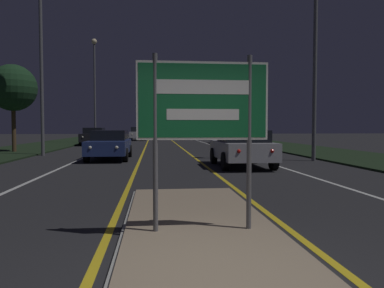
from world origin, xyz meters
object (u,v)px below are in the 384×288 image
object	(u,v)px
streetlight_left_far	(95,78)
highway_sign	(203,109)
streetlight_right_near	(315,26)
car_approaching_0	(110,144)
car_approaching_2	(138,133)
car_receding_1	(240,138)
car_receding_2	(225,136)
streetlight_left_near	(41,39)
car_receding_3	(180,133)
car_receding_0	(242,147)
car_approaching_1	(94,136)

from	to	relation	value
streetlight_left_far	highway_sign	bearing A→B (deg)	-78.63
streetlight_right_near	car_approaching_0	xyz separation A→B (m)	(-9.37, 1.75, -5.38)
streetlight_left_far	streetlight_right_near	xyz separation A→B (m)	(12.79, -19.62, -0.03)
car_approaching_0	highway_sign	bearing A→B (deg)	-77.88
car_approaching_2	car_receding_1	bearing A→B (deg)	-63.90
streetlight_left_far	car_approaching_2	size ratio (longest dim) A/B	2.14
highway_sign	car_receding_2	world-z (taller)	highway_sign
streetlight_right_near	car_receding_1	size ratio (longest dim) A/B	2.03
car_receding_1	car_receding_2	distance (m)	7.24
car_receding_1	car_approaching_2	size ratio (longest dim) A/B	0.99
highway_sign	streetlight_left_near	distance (m)	17.57
highway_sign	car_approaching_2	xyz separation A→B (m)	(-2.52, 38.47, -1.01)
highway_sign	car_receding_3	world-z (taller)	highway_sign
car_approaching_2	streetlight_left_far	bearing A→B (deg)	-115.78
streetlight_left_far	car_receding_0	world-z (taller)	streetlight_left_far
car_receding_2	car_approaching_1	bearing A→B (deg)	-171.22
streetlight_left_near	car_receding_0	world-z (taller)	streetlight_left_near
highway_sign	streetlight_left_far	size ratio (longest dim) A/B	0.25
streetlight_right_near	car_receding_1	xyz separation A→B (m)	(-0.95, 10.59, -5.39)
streetlight_right_near	car_receding_2	size ratio (longest dim) A/B	2.11
streetlight_right_near	car_receding_3	bearing A→B (deg)	97.39
streetlight_left_near	streetlight_left_far	distance (m)	15.20
streetlight_left_far	car_receding_2	size ratio (longest dim) A/B	2.24
car_approaching_0	car_receding_1	bearing A→B (deg)	46.37
streetlight_right_near	car_approaching_1	distance (m)	20.92
streetlight_left_far	car_approaching_2	xyz separation A→B (m)	(3.68, 7.62, -5.34)
car_approaching_1	streetlight_right_near	bearing A→B (deg)	-52.38
car_approaching_0	car_approaching_2	xyz separation A→B (m)	(0.26, 25.49, 0.07)
car_approaching_1	streetlight_left_near	bearing A→B (deg)	-94.38
streetlight_left_far	car_receding_3	xyz separation A→B (m)	(8.81, 11.02, -5.38)
streetlight_left_far	car_approaching_1	xyz separation A→B (m)	(0.44, -3.60, -5.36)
car_receding_1	car_receding_3	world-z (taller)	car_receding_3
car_approaching_0	streetlight_left_far	bearing A→B (deg)	100.83
highway_sign	car_receding_3	size ratio (longest dim) A/B	0.56
streetlight_right_near	car_approaching_1	xyz separation A→B (m)	(-12.35, 16.02, -5.34)
car_receding_0	car_receding_2	distance (m)	20.21
highway_sign	car_receding_2	xyz separation A→B (m)	(5.90, 29.05, -1.08)
streetlight_right_near	car_receding_0	xyz separation A→B (m)	(-3.87, -2.13, -5.35)
car_receding_2	car_approaching_0	bearing A→B (deg)	-118.39
streetlight_left_near	car_receding_0	xyz separation A→B (m)	(9.37, -6.56, -5.46)
car_receding_0	car_approaching_1	size ratio (longest dim) A/B	1.00
highway_sign	car_approaching_2	size ratio (longest dim) A/B	0.54
streetlight_left_near	car_receding_2	distance (m)	19.16
streetlight_right_near	car_approaching_2	bearing A→B (deg)	108.49
streetlight_left_far	car_receding_2	xyz separation A→B (m)	(12.10, -1.80, -5.41)
streetlight_right_near	highway_sign	bearing A→B (deg)	-120.40
highway_sign	streetlight_left_near	size ratio (longest dim) A/B	0.24
car_receding_0	car_approaching_1	bearing A→B (deg)	115.04
car_approaching_0	car_approaching_1	xyz separation A→B (m)	(-2.98, 14.27, 0.04)
car_receding_2	car_approaching_0	size ratio (longest dim) A/B	0.97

